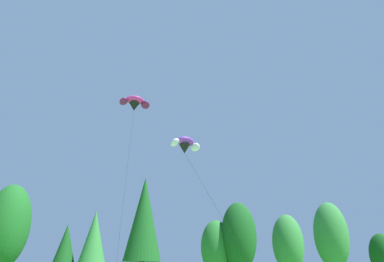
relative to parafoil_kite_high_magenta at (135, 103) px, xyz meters
The scene contains 11 objects.
treeline_tree_d 23.03m from the parafoil_kite_high_magenta, 134.47° to the left, with size 5.43×5.43×13.44m.
treeline_tree_e 20.45m from the parafoil_kite_high_magenta, 117.72° to the left, with size 3.43×3.43×8.31m.
treeline_tree_f 17.93m from the parafoil_kite_high_magenta, 105.79° to the left, with size 3.77×3.77×9.87m.
treeline_tree_g 15.55m from the parafoil_kite_high_magenta, 70.01° to the left, with size 4.84×4.84×14.71m.
treeline_tree_h 25.23m from the parafoil_kite_high_magenta, 41.61° to the left, with size 4.48×4.48×9.93m.
treeline_tree_i 25.31m from the parafoil_kite_high_magenta, 32.56° to the left, with size 5.16×5.16×12.44m.
treeline_tree_j 33.03m from the parafoil_kite_high_magenta, 25.31° to the left, with size 4.82×4.82×11.20m.
treeline_tree_k 39.23m from the parafoil_kite_high_magenta, 19.57° to the left, with size 5.46×5.46×13.54m.
treeline_tree_l 46.84m from the parafoil_kite_high_magenta, 13.71° to the left, with size 4.10×4.10×8.53m.
parafoil_kite_high_magenta is the anchor object (origin of this frame).
parafoil_kite_mid_purple 17.24m from the parafoil_kite_high_magenta, 81.29° to the right, with size 2.81×8.90×10.40m.
Camera 1 is at (-7.09, 2.17, 2.48)m, focal length 33.16 mm.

